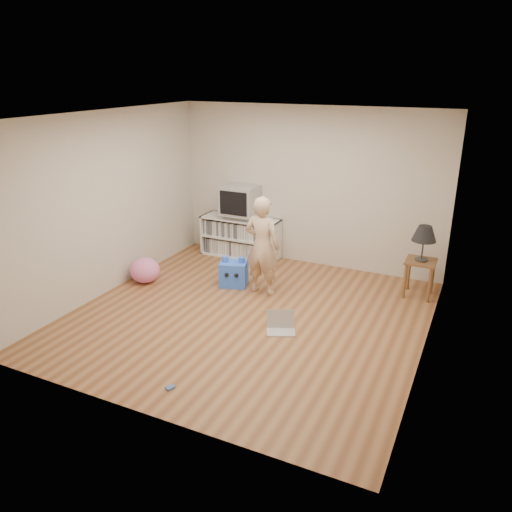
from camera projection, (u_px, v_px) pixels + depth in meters
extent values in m
plane|color=brown|center=(248.00, 316.00, 6.70)|extent=(4.50, 4.50, 0.00)
cube|color=beige|center=(308.00, 187.00, 8.15)|extent=(4.50, 0.02, 2.60)
cube|color=beige|center=(133.00, 290.00, 4.34)|extent=(4.50, 0.02, 2.60)
cube|color=beige|center=(107.00, 204.00, 7.15)|extent=(0.02, 4.50, 2.60)
cube|color=beige|center=(435.00, 249.00, 5.34)|extent=(0.02, 4.50, 2.60)
cube|color=white|center=(247.00, 116.00, 5.79)|extent=(4.50, 4.50, 0.01)
cube|color=white|center=(246.00, 234.00, 8.92)|extent=(1.40, 0.03, 0.70)
cube|color=white|center=(207.00, 232.00, 9.02)|extent=(0.03, 0.45, 0.70)
cube|color=white|center=(277.00, 243.00, 8.47)|extent=(0.03, 0.45, 0.70)
cube|color=white|center=(241.00, 255.00, 8.86)|extent=(1.40, 0.45, 0.03)
cube|color=white|center=(241.00, 237.00, 8.74)|extent=(1.34, 0.45, 0.03)
cube|color=white|center=(241.00, 219.00, 8.62)|extent=(1.40, 0.45, 0.03)
cube|color=silver|center=(241.00, 237.00, 8.74)|extent=(1.26, 0.36, 0.64)
cube|color=gray|center=(241.00, 216.00, 8.61)|extent=(0.45, 0.35, 0.07)
cube|color=#9D9DA2|center=(240.00, 200.00, 8.51)|extent=(0.60, 0.52, 0.50)
cube|color=black|center=(233.00, 203.00, 8.28)|extent=(0.50, 0.01, 0.40)
cylinder|color=brown|center=(405.00, 281.00, 7.15)|extent=(0.04, 0.04, 0.52)
cylinder|color=brown|center=(429.00, 285.00, 7.01)|extent=(0.04, 0.04, 0.52)
cylinder|color=brown|center=(409.00, 273.00, 7.43)|extent=(0.04, 0.04, 0.52)
cylinder|color=brown|center=(433.00, 277.00, 7.30)|extent=(0.04, 0.04, 0.52)
cube|color=brown|center=(421.00, 261.00, 7.12)|extent=(0.42, 0.42, 0.03)
cylinder|color=#333333|center=(421.00, 260.00, 7.12)|extent=(0.18, 0.18, 0.02)
cylinder|color=#333333|center=(423.00, 248.00, 7.05)|extent=(0.02, 0.02, 0.32)
imported|color=#D5B291|center=(262.00, 246.00, 7.15)|extent=(0.55, 0.37, 1.46)
cube|color=silver|center=(281.00, 332.00, 6.28)|extent=(0.43, 0.37, 0.02)
cube|color=silver|center=(281.00, 318.00, 6.35)|extent=(0.35, 0.22, 0.23)
cube|color=black|center=(281.00, 318.00, 6.35)|extent=(0.31, 0.18, 0.19)
cube|color=#4466B5|center=(170.00, 388.00, 5.17)|extent=(0.09, 0.11, 0.02)
cube|color=#2E64FF|center=(234.00, 274.00, 7.59)|extent=(0.48, 0.42, 0.38)
cylinder|color=#2E64FF|center=(225.00, 259.00, 7.53)|extent=(0.10, 0.10, 0.08)
cylinder|color=#2E64FF|center=(242.00, 260.00, 7.50)|extent=(0.10, 0.10, 0.08)
sphere|color=black|center=(227.00, 275.00, 7.44)|extent=(0.06, 0.06, 0.06)
sphere|color=black|center=(236.00, 275.00, 7.42)|extent=(0.06, 0.06, 0.06)
ellipsoid|color=pink|center=(145.00, 270.00, 7.71)|extent=(0.46, 0.46, 0.39)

